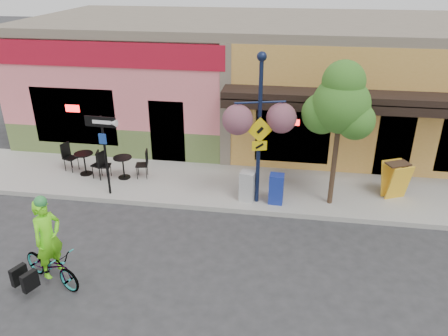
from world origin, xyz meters
name	(u,v)px	position (x,y,z in m)	size (l,w,h in m)	color
ground	(243,224)	(0.00, 0.00, 0.00)	(90.00, 90.00, 0.00)	#2D2D30
sidewalk	(250,187)	(0.00, 2.00, 0.07)	(24.00, 3.00, 0.15)	#9E9B93
curb	(245,211)	(0.00, 0.55, 0.07)	(24.00, 0.12, 0.15)	#A8A59E
building	(265,77)	(0.00, 7.50, 2.25)	(18.20, 8.20, 4.50)	#EC757D
bicycle	(51,265)	(-3.88, -2.99, 0.44)	(0.59, 1.68, 0.88)	maroon
cyclist_rider	(50,248)	(-3.83, -2.99, 0.91)	(0.66, 0.43, 1.81)	#74FF1A
lamp_post	(259,132)	(0.28, 1.04, 2.29)	(1.37, 0.55, 4.29)	#131D3C
one_way_sign	(106,156)	(-4.11, 0.84, 1.37)	(0.93, 0.20, 2.43)	black
cafe_set_left	(84,161)	(-5.40, 1.97, 0.63)	(1.60, 0.80, 0.96)	black
cafe_set_right	(123,164)	(-4.06, 1.90, 0.62)	(1.57, 0.78, 0.94)	black
newspaper_box_blue	(276,189)	(0.83, 1.04, 0.59)	(0.40, 0.36, 0.89)	navy
newspaper_box_grey	(248,186)	(0.00, 1.08, 0.60)	(0.42, 0.38, 0.90)	#B3B3B3
street_tree	(337,136)	(2.37, 1.27, 2.22)	(1.62, 1.62, 4.14)	#3D7A26
sandwich_board	(400,183)	(4.32, 1.76, 0.70)	(0.65, 0.48, 1.09)	yellow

